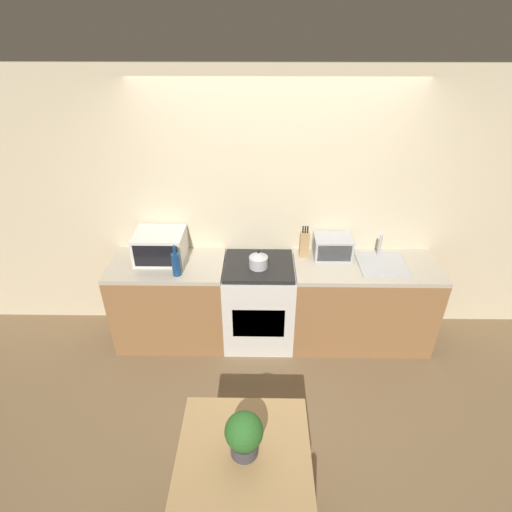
{
  "coord_description": "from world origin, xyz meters",
  "views": [
    {
      "loc": [
        -0.12,
        -2.33,
        2.91
      ],
      "look_at": [
        -0.17,
        0.77,
        1.05
      ],
      "focal_mm": 28.0,
      "sensor_mm": 36.0,
      "label": 1
    }
  ],
  "objects": [
    {
      "name": "bottle",
      "position": [
        -0.88,
        0.68,
        1.02
      ],
      "size": [
        0.08,
        0.08,
        0.3
      ],
      "color": "navy",
      "rests_on": "counter_left_run"
    },
    {
      "name": "wall_back",
      "position": [
        0.0,
        1.21,
        1.3
      ],
      "size": [
        10.0,
        0.06,
        2.6
      ],
      "color": "beige",
      "rests_on": "ground_plane"
    },
    {
      "name": "stove_range",
      "position": [
        -0.14,
        0.87,
        0.45
      ],
      "size": [
        0.68,
        0.62,
        0.9
      ],
      "color": "silver",
      "rests_on": "ground_plane"
    },
    {
      "name": "kettle",
      "position": [
        -0.15,
        0.82,
        0.98
      ],
      "size": [
        0.18,
        0.18,
        0.18
      ],
      "color": "#B7B7BC",
      "rests_on": "stove_range"
    },
    {
      "name": "toaster_oven",
      "position": [
        0.57,
        1.03,
        1.01
      ],
      "size": [
        0.36,
        0.26,
        0.21
      ],
      "color": "#ADAFB5",
      "rests_on": "counter_right_run"
    },
    {
      "name": "ground_plane",
      "position": [
        0.0,
        0.0,
        0.0
      ],
      "size": [
        16.0,
        16.0,
        0.0
      ],
      "primitive_type": "plane",
      "color": "brown"
    },
    {
      "name": "knife_block",
      "position": [
        0.29,
        1.03,
        1.03
      ],
      "size": [
        0.09,
        0.07,
        0.33
      ],
      "color": "tan",
      "rests_on": "counter_right_run"
    },
    {
      "name": "sink_basin",
      "position": [
        1.02,
        0.88,
        0.92
      ],
      "size": [
        0.44,
        0.43,
        0.24
      ],
      "color": "#ADAFB5",
      "rests_on": "counter_right_run"
    },
    {
      "name": "counter_right_run",
      "position": [
        0.88,
        0.87,
        0.45
      ],
      "size": [
        1.37,
        0.62,
        0.9
      ],
      "color": "olive",
      "rests_on": "ground_plane"
    },
    {
      "name": "microwave",
      "position": [
        -1.08,
        0.97,
        1.04
      ],
      "size": [
        0.46,
        0.39,
        0.28
      ],
      "color": "silver",
      "rests_on": "counter_left_run"
    },
    {
      "name": "counter_left_run",
      "position": [
        -1.02,
        0.87,
        0.45
      ],
      "size": [
        1.08,
        0.62,
        0.9
      ],
      "color": "olive",
      "rests_on": "ground_plane"
    },
    {
      "name": "potted_plant",
      "position": [
        -0.21,
        -0.92,
        0.89
      ],
      "size": [
        0.22,
        0.22,
        0.3
      ],
      "color": "#424247",
      "rests_on": "dining_table"
    },
    {
      "name": "dining_table",
      "position": [
        -0.21,
        -0.89,
        0.62
      ],
      "size": [
        0.79,
        0.72,
        0.73
      ],
      "color": "tan",
      "rests_on": "ground_plane"
    }
  ]
}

